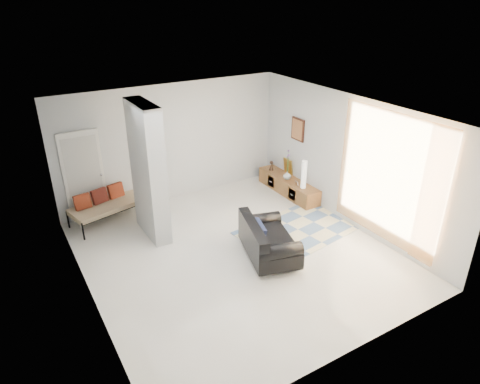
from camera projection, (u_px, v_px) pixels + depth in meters
floor at (237, 253)px, 8.39m from camera, size 6.00×6.00×0.00m
ceiling at (236, 114)px, 7.19m from camera, size 6.00×6.00×0.00m
wall_back at (172, 143)px, 10.11m from camera, size 6.00×0.00×6.00m
wall_front at (355, 274)px, 5.47m from camera, size 6.00×0.00×6.00m
wall_left at (81, 228)px, 6.51m from camera, size 0.00×6.00×6.00m
wall_right at (348, 161)px, 9.07m from camera, size 0.00×6.00×6.00m
partition_column at (148, 172)px, 8.52m from camera, size 0.35×1.20×2.80m
hallway_door at (84, 176)px, 9.27m from camera, size 0.85×0.06×2.04m
curtain at (388, 178)px, 8.12m from camera, size 0.00×2.55×2.55m
wall_art at (298, 129)px, 10.26m from camera, size 0.04×0.45×0.55m
media_console at (288, 186)px, 10.79m from camera, size 0.45×2.02×0.80m
loveseat at (266, 241)px, 8.14m from camera, size 1.22×1.63×0.76m
daybed at (109, 203)px, 9.43m from camera, size 1.84×1.12×0.77m
area_rug at (298, 230)px, 9.22m from camera, size 2.65×1.97×0.01m
cylinder_lamp at (304, 174)px, 10.09m from camera, size 0.12×0.12×0.68m
bronze_figurine at (271, 166)px, 11.17m from camera, size 0.14×0.14×0.25m
vase at (287, 175)px, 10.64m from camera, size 0.23×0.23×0.21m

